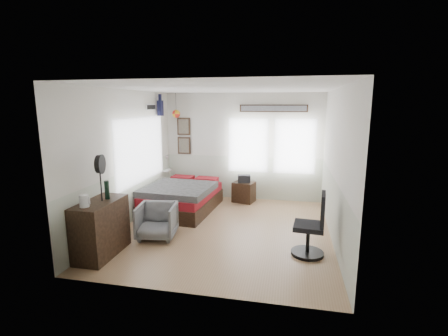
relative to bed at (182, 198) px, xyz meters
The scene contains 12 objects.
ground_plane 1.56m from the bed, 38.72° to the right, with size 4.00×4.50×0.01m, color #A47952.
room_shell 1.89m from the bed, 34.60° to the right, with size 4.02×4.52×2.71m.
wall_decor 2.06m from the bed, 84.70° to the left, with size 3.55×1.32×1.44m.
bed is the anchor object (origin of this frame).
dresser 2.48m from the bed, 102.71° to the right, with size 0.48×1.00×0.90m, color black.
armchair 1.58m from the bed, 88.16° to the right, with size 0.67×0.69×0.63m, color slate.
nightstand 1.61m from the bed, 36.94° to the left, with size 0.50×0.40×0.50m, color black.
task_chair 3.29m from the bed, 32.08° to the right, with size 0.53×0.53×1.05m.
kettle 2.86m from the bed, 102.31° to the right, with size 0.16×0.14×0.19m.
bottle 2.43m from the bed, 102.16° to the right, with size 0.07×0.07×0.30m, color black.
stand_fan 2.70m from the bed, 101.89° to the right, with size 0.14×0.30×0.75m.
black_bag 1.64m from the bed, 36.94° to the left, with size 0.31×0.20×0.18m, color black.
Camera 1 is at (1.20, -5.88, 2.40)m, focal length 26.00 mm.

